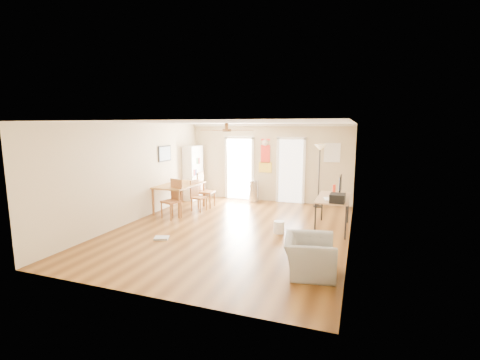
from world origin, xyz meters
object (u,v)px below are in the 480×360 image
at_px(dining_chair_near, 171,199).
at_px(trash_can, 254,191).
at_px(printer, 337,198).
at_px(bookshelf, 193,173).
at_px(dining_table, 180,197).
at_px(torchiere_lamp, 319,176).
at_px(wastebasket_a, 279,227).
at_px(dining_chair_right_b, 199,196).
at_px(dining_chair_right_a, 206,190).
at_px(wastebasket_b, 304,251).
at_px(computer_desk, 333,213).
at_px(armchair, 309,256).

xyz_separation_m(dining_chair_near, trash_can, (1.52, 2.76, -0.17)).
bearing_deg(printer, trash_can, 137.61).
distance_m(bookshelf, dining_table, 1.75).
height_order(dining_chair_near, trash_can, dining_chair_near).
relative_size(torchiere_lamp, wastebasket_a, 6.77).
height_order(dining_table, dining_chair_right_b, dining_chair_right_b).
bearing_deg(dining_chair_right_a, dining_chair_near, 163.50).
relative_size(dining_chair_right_b, wastebasket_b, 3.44).
height_order(bookshelf, printer, bookshelf).
relative_size(torchiere_lamp, wastebasket_b, 7.39).
distance_m(dining_table, computer_desk, 4.49).
distance_m(wastebasket_b, armchair, 0.72).
xyz_separation_m(dining_table, dining_chair_near, (0.19, -0.81, 0.13)).
bearing_deg(torchiere_lamp, printer, -75.31).
bearing_deg(dining_chair_near, torchiere_lamp, 55.19).
xyz_separation_m(bookshelf, computer_desk, (4.87, -1.98, -0.53)).
xyz_separation_m(dining_chair_near, torchiere_lamp, (3.67, 2.73, 0.46)).
relative_size(computer_desk, wastebasket_b, 5.63).
bearing_deg(bookshelf, torchiere_lamp, 4.72).
xyz_separation_m(dining_table, dining_chair_right_a, (0.55, 0.69, 0.14)).
bearing_deg(trash_can, dining_chair_right_b, -123.31).
height_order(dining_table, wastebasket_a, dining_table).
relative_size(bookshelf, torchiere_lamp, 0.94).
relative_size(dining_chair_near, wastebasket_b, 3.98).
relative_size(bookshelf, computer_desk, 1.24).
relative_size(dining_chair_right_b, wastebasket_a, 3.15).
bearing_deg(armchair, wastebasket_a, 17.53).
xyz_separation_m(dining_chair_near, computer_desk, (4.28, 0.46, -0.13)).
distance_m(printer, wastebasket_b, 1.77).
relative_size(dining_table, wastebasket_a, 5.55).
relative_size(computer_desk, printer, 3.92).
xyz_separation_m(dining_chair_right_a, wastebasket_a, (2.75, -1.81, -0.40)).
distance_m(dining_chair_right_b, armchair, 4.98).
bearing_deg(dining_chair_right_b, dining_chair_right_a, 10.28).
bearing_deg(armchair, dining_chair_right_a, 35.61).
bearing_deg(wastebasket_b, trash_can, 118.59).
height_order(dining_table, computer_desk, dining_table).
bearing_deg(bookshelf, printer, -26.11).
height_order(dining_table, dining_chair_near, dining_chair_near).
height_order(bookshelf, armchair, bookshelf).
relative_size(wastebasket_a, armchair, 0.30).
distance_m(trash_can, wastebasket_b, 4.99).
bearing_deg(dining_chair_near, armchair, -10.54).
bearing_deg(dining_table, wastebasket_b, -30.62).
height_order(dining_chair_right_a, armchair, dining_chair_right_a).
distance_m(dining_chair_right_a, armchair, 5.34).
xyz_separation_m(bookshelf, dining_chair_right_b, (0.94, -1.45, -0.47)).
bearing_deg(armchair, bookshelf, 35.75).
xyz_separation_m(dining_table, torchiere_lamp, (3.86, 1.91, 0.58)).
xyz_separation_m(dining_chair_near, printer, (4.41, -0.10, 0.37)).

